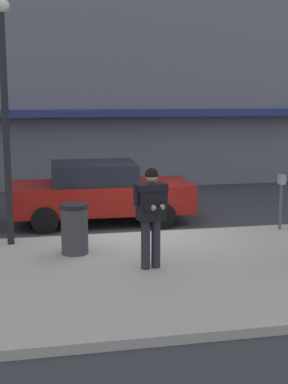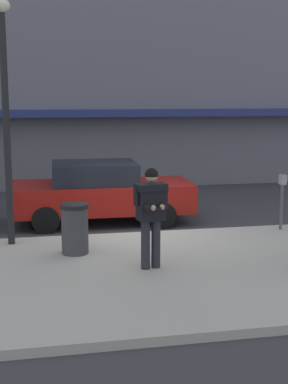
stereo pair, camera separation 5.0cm
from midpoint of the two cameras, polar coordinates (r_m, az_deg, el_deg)
name	(u,v)px [view 1 (the left image)]	position (r m, az deg, el deg)	size (l,w,h in m)	color
ground_plane	(135,236)	(12.32, -1.08, -4.68)	(80.00, 80.00, 0.00)	#333338
sidewalk	(218,269)	(9.90, 7.70, -8.11)	(32.00, 5.30, 0.14)	#A8A399
curb_paint_line	(176,233)	(12.58, 3.37, -4.37)	(28.00, 0.12, 0.01)	silver
parked_sedan_mid	(99,192)	(13.46, -4.89, 0.01)	(4.55, 2.02, 1.54)	maroon
man_texting_on_phone	(151,207)	(9.34, 0.61, -1.63)	(0.64, 0.63, 1.81)	#23232B
street_lamp_post	(4,97)	(11.08, -14.79, 9.74)	(0.36, 0.36, 4.88)	black
parking_meter	(281,194)	(12.56, 14.31, -0.18)	(0.12, 0.18, 1.27)	#4C4C51
trash_bin	(75,229)	(10.46, -7.55, -3.90)	(0.55, 0.55, 0.98)	#38383D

